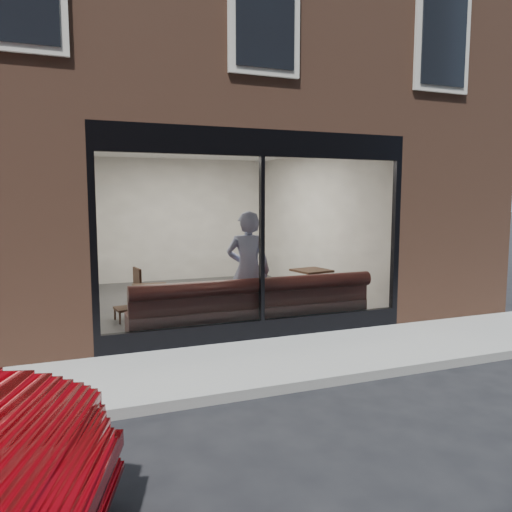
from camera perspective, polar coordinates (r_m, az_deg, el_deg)
name	(u,v)px	position (r m, az deg, el deg)	size (l,w,h in m)	color
ground	(326,384)	(6.13, 8.02, -14.31)	(120.00, 120.00, 0.00)	black
sidewalk_near	(290,358)	(6.97, 3.93, -11.60)	(40.00, 2.00, 0.01)	gray
kerb_near	(328,381)	(6.07, 8.27, -13.93)	(40.00, 0.10, 0.12)	gray
host_building_pier_left	(21,223)	(13.03, -25.30, 3.47)	(2.50, 12.00, 3.20)	brown
host_building_pier_right	(305,218)	(14.56, 5.68, 4.35)	(2.50, 12.00, 3.20)	brown
host_building_backfill	(157,216)	(16.24, -11.20, 4.50)	(5.00, 6.00, 3.20)	brown
cafe_floor	(210,301)	(10.60, -5.31, -5.14)	(6.00, 6.00, 0.00)	#2D2D30
cafe_ceiling	(208,148)	(10.42, -5.50, 12.18)	(6.00, 6.00, 0.00)	white
cafe_wall_back	(178,220)	(13.29, -8.93, 4.08)	(5.00, 5.00, 0.00)	beige
cafe_wall_left	(82,229)	(10.01, -19.28, 2.95)	(6.00, 6.00, 0.00)	beige
cafe_wall_right	(316,224)	(11.32, 6.84, 3.67)	(6.00, 6.00, 0.00)	beige
storefront_kick	(262,329)	(7.85, 0.65, -8.37)	(5.00, 0.10, 0.30)	black
storefront_header	(262,143)	(7.62, 0.68, 12.80)	(5.00, 0.10, 0.40)	black
storefront_mullion	(262,240)	(7.60, 0.67, 1.87)	(0.06, 0.10, 2.50)	black
storefront_glass	(263,240)	(7.58, 0.75, 1.85)	(4.80, 4.80, 0.00)	white
banquette	(253,319)	(8.19, -0.39, -7.19)	(4.00, 0.55, 0.45)	#3A1715
person	(248,271)	(8.23, -0.89, -1.71)	(0.72, 0.47, 1.97)	#939CC7
cafe_table_left	(150,287)	(8.36, -12.01, -3.44)	(0.56, 0.56, 0.04)	black
cafe_table_right	(312,271)	(10.02, 6.37, -1.66)	(0.65, 0.65, 0.04)	black
cafe_chair_left	(127,308)	(9.15, -14.48, -5.82)	(0.42, 0.42, 0.04)	black
wall_poster	(84,223)	(10.15, -19.10, 3.54)	(0.02, 0.53, 0.71)	white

